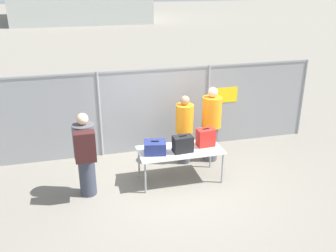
{
  "coord_description": "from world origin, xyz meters",
  "views": [
    {
      "loc": [
        -1.9,
        -6.77,
        4.19
      ],
      "look_at": [
        0.05,
        0.79,
        1.05
      ],
      "focal_mm": 40.0,
      "sensor_mm": 36.0,
      "label": 1
    }
  ],
  "objects_px": {
    "suitcase_red": "(206,137)",
    "security_worker_far": "(211,123)",
    "traveler_hooded": "(85,153)",
    "suitcase_black": "(183,144)",
    "utility_trailer": "(220,99)",
    "suitcase_navy": "(155,147)",
    "inspection_table": "(180,152)",
    "security_worker_near": "(184,129)"
  },
  "relations": [
    {
      "from": "traveler_hooded",
      "to": "inspection_table",
      "type": "bearing_deg",
      "value": -2.57
    },
    {
      "from": "traveler_hooded",
      "to": "security_worker_near",
      "type": "relative_size",
      "value": 1.06
    },
    {
      "from": "traveler_hooded",
      "to": "utility_trailer",
      "type": "height_order",
      "value": "traveler_hooded"
    },
    {
      "from": "suitcase_navy",
      "to": "traveler_hooded",
      "type": "bearing_deg",
      "value": -174.76
    },
    {
      "from": "suitcase_navy",
      "to": "traveler_hooded",
      "type": "relative_size",
      "value": 0.29
    },
    {
      "from": "traveler_hooded",
      "to": "security_worker_near",
      "type": "bearing_deg",
      "value": 15.22
    },
    {
      "from": "utility_trailer",
      "to": "suitcase_red",
      "type": "bearing_deg",
      "value": -116.11
    },
    {
      "from": "suitcase_black",
      "to": "security_worker_far",
      "type": "xyz_separation_m",
      "value": [
        0.96,
        0.85,
        0.05
      ]
    },
    {
      "from": "traveler_hooded",
      "to": "utility_trailer",
      "type": "bearing_deg",
      "value": 35.42
    },
    {
      "from": "traveler_hooded",
      "to": "suitcase_red",
      "type": "bearing_deg",
      "value": -2.21
    },
    {
      "from": "suitcase_black",
      "to": "suitcase_navy",
      "type": "bearing_deg",
      "value": 172.52
    },
    {
      "from": "traveler_hooded",
      "to": "security_worker_far",
      "type": "distance_m",
      "value": 3.11
    },
    {
      "from": "inspection_table",
      "to": "utility_trailer",
      "type": "height_order",
      "value": "utility_trailer"
    },
    {
      "from": "security_worker_near",
      "to": "suitcase_red",
      "type": "bearing_deg",
      "value": 113.59
    },
    {
      "from": "suitcase_black",
      "to": "security_worker_near",
      "type": "xyz_separation_m",
      "value": [
        0.31,
        0.89,
        -0.04
      ]
    },
    {
      "from": "suitcase_red",
      "to": "security_worker_far",
      "type": "relative_size",
      "value": 0.23
    },
    {
      "from": "suitcase_red",
      "to": "utility_trailer",
      "type": "distance_m",
      "value": 4.35
    },
    {
      "from": "inspection_table",
      "to": "utility_trailer",
      "type": "relative_size",
      "value": 0.45
    },
    {
      "from": "inspection_table",
      "to": "suitcase_black",
      "type": "bearing_deg",
      "value": -75.39
    },
    {
      "from": "suitcase_red",
      "to": "security_worker_far",
      "type": "bearing_deg",
      "value": 60.54
    },
    {
      "from": "suitcase_navy",
      "to": "security_worker_far",
      "type": "distance_m",
      "value": 1.73
    },
    {
      "from": "utility_trailer",
      "to": "security_worker_near",
      "type": "bearing_deg",
      "value": -124.48
    },
    {
      "from": "traveler_hooded",
      "to": "security_worker_far",
      "type": "relative_size",
      "value": 0.97
    },
    {
      "from": "suitcase_black",
      "to": "security_worker_far",
      "type": "relative_size",
      "value": 0.24
    },
    {
      "from": "security_worker_far",
      "to": "utility_trailer",
      "type": "distance_m",
      "value": 3.57
    },
    {
      "from": "suitcase_black",
      "to": "traveler_hooded",
      "type": "height_order",
      "value": "traveler_hooded"
    },
    {
      "from": "inspection_table",
      "to": "security_worker_far",
      "type": "height_order",
      "value": "security_worker_far"
    },
    {
      "from": "inspection_table",
      "to": "security_worker_near",
      "type": "relative_size",
      "value": 1.09
    },
    {
      "from": "suitcase_red",
      "to": "security_worker_near",
      "type": "distance_m",
      "value": 0.78
    },
    {
      "from": "security_worker_far",
      "to": "suitcase_black",
      "type": "bearing_deg",
      "value": 27.15
    },
    {
      "from": "utility_trailer",
      "to": "inspection_table",
      "type": "bearing_deg",
      "value": -122.34
    },
    {
      "from": "suitcase_navy",
      "to": "traveler_hooded",
      "type": "xyz_separation_m",
      "value": [
        -1.43,
        -0.13,
        0.12
      ]
    },
    {
      "from": "suitcase_black",
      "to": "suitcase_red",
      "type": "bearing_deg",
      "value": 16.01
    },
    {
      "from": "suitcase_black",
      "to": "utility_trailer",
      "type": "distance_m",
      "value": 4.76
    },
    {
      "from": "suitcase_red",
      "to": "traveler_hooded",
      "type": "height_order",
      "value": "traveler_hooded"
    },
    {
      "from": "security_worker_near",
      "to": "security_worker_far",
      "type": "bearing_deg",
      "value": -179.57
    },
    {
      "from": "suitcase_red",
      "to": "traveler_hooded",
      "type": "distance_m",
      "value": 2.59
    },
    {
      "from": "security_worker_near",
      "to": "inspection_table",
      "type": "bearing_deg",
      "value": 71.14
    },
    {
      "from": "suitcase_red",
      "to": "utility_trailer",
      "type": "relative_size",
      "value": 0.1
    },
    {
      "from": "security_worker_far",
      "to": "utility_trailer",
      "type": "relative_size",
      "value": 0.46
    },
    {
      "from": "traveler_hooded",
      "to": "security_worker_far",
      "type": "xyz_separation_m",
      "value": [
        2.97,
        0.91,
        -0.03
      ]
    },
    {
      "from": "suitcase_red",
      "to": "security_worker_near",
      "type": "bearing_deg",
      "value": 109.7
    }
  ]
}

